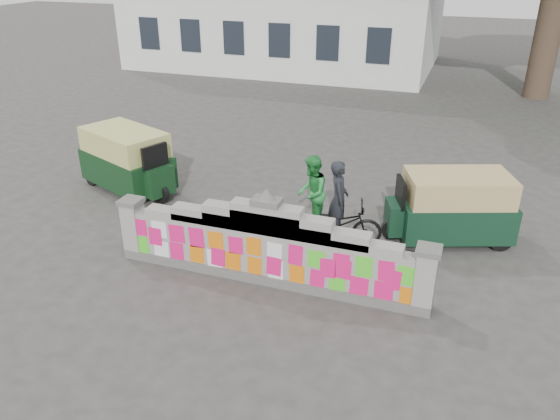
{
  "coord_description": "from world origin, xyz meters",
  "views": [
    {
      "loc": [
        3.33,
        -8.63,
        6.02
      ],
      "look_at": [
        -0.09,
        1.0,
        1.1
      ],
      "focal_mm": 35.0,
      "sensor_mm": 36.0,
      "label": 1
    }
  ],
  "objects": [
    {
      "name": "rickshaw_right",
      "position": [
        3.28,
        3.03,
        0.81
      ],
      "size": [
        2.92,
        2.07,
        1.57
      ],
      "rotation": [
        0.0,
        0.0,
        3.49
      ],
      "color": "black",
      "rests_on": "ground"
    },
    {
      "name": "cyclist_rider",
      "position": [
        0.94,
        1.88,
        0.88
      ],
      "size": [
        0.58,
        0.73,
        1.75
      ],
      "primitive_type": "imported",
      "rotation": [
        0.0,
        0.0,
        1.85
      ],
      "color": "black",
      "rests_on": "ground"
    },
    {
      "name": "ground",
      "position": [
        0.0,
        0.0,
        0.0
      ],
      "size": [
        100.0,
        100.0,
        0.0
      ],
      "primitive_type": "plane",
      "color": "#383533",
      "rests_on": "ground"
    },
    {
      "name": "pedestrian",
      "position": [
        0.15,
        2.52,
        0.89
      ],
      "size": [
        0.83,
        0.98,
        1.78
      ],
      "primitive_type": "imported",
      "rotation": [
        0.0,
        0.0,
        -1.38
      ],
      "color": "green",
      "rests_on": "ground"
    },
    {
      "name": "rickshaw_left",
      "position": [
        -5.19,
        3.07,
        0.86
      ],
      "size": [
        3.09,
        2.28,
        1.66
      ],
      "rotation": [
        0.0,
        0.0,
        -0.39
      ],
      "color": "black",
      "rests_on": "ground"
    },
    {
      "name": "cyclist_bike",
      "position": [
        0.94,
        1.88,
        0.52
      ],
      "size": [
        2.08,
        1.2,
        1.03
      ],
      "primitive_type": "imported",
      "rotation": [
        0.0,
        0.0,
        1.85
      ],
      "color": "black",
      "rests_on": "ground"
    },
    {
      "name": "parapet_wall",
      "position": [
        -0.0,
        -0.01,
        0.75
      ],
      "size": [
        6.48,
        0.44,
        2.01
      ],
      "color": "#4C4C49",
      "rests_on": "ground"
    }
  ]
}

